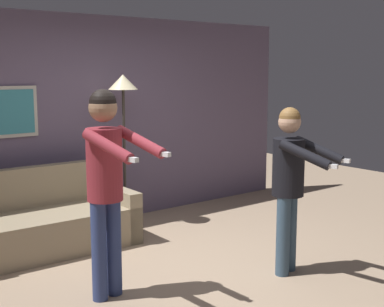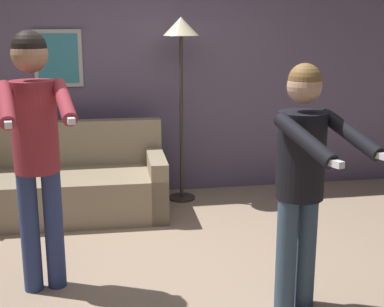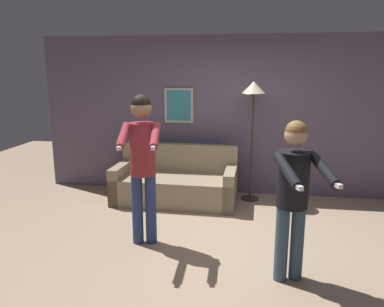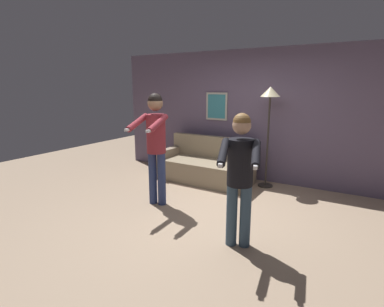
% 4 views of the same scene
% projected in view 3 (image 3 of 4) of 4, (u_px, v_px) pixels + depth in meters
% --- Properties ---
extents(ground_plane, '(12.00, 12.00, 0.00)m').
position_uv_depth(ground_plane, '(220.00, 248.00, 4.38)').
color(ground_plane, tan).
extents(back_wall_assembly, '(6.40, 0.09, 2.60)m').
position_uv_depth(back_wall_assembly, '(231.00, 116.00, 6.16)').
color(back_wall_assembly, '#5E516A').
rests_on(back_wall_assembly, ground_plane).
extents(couch, '(1.92, 0.90, 0.87)m').
position_uv_depth(couch, '(176.00, 184.00, 5.91)').
color(couch, gray).
rests_on(couch, ground_plane).
extents(torchiere_lamp, '(0.36, 0.36, 1.88)m').
position_uv_depth(torchiere_lamp, '(253.00, 101.00, 5.71)').
color(torchiere_lamp, '#332D28').
rests_on(torchiere_lamp, ground_plane).
extents(person_standing_left, '(0.52, 0.76, 1.78)m').
position_uv_depth(person_standing_left, '(142.00, 155.00, 4.28)').
color(person_standing_left, navy).
rests_on(person_standing_left, ground_plane).
extents(person_standing_right, '(0.56, 0.71, 1.59)m').
position_uv_depth(person_standing_right, '(294.00, 188.00, 3.52)').
color(person_standing_right, '#364E64').
rests_on(person_standing_right, ground_plane).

